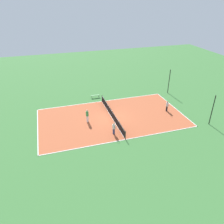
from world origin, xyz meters
name	(u,v)px	position (x,y,z in m)	size (l,w,h in m)	color
ground_plane	(112,118)	(0.00, 0.00, 0.00)	(80.00, 80.00, 0.00)	#3D7538
court_surface	(112,118)	(0.00, 0.00, 0.01)	(11.02, 20.05, 0.02)	#B75633
tennis_net	(112,114)	(0.00, 0.00, 0.58)	(10.82, 0.10, 1.10)	black
bench	(95,95)	(-7.19, -0.70, 0.38)	(0.36, 1.46, 0.45)	#4C8C4C
player_far_white	(167,105)	(0.48, 8.27, 0.92)	(0.99, 0.62, 1.58)	black
player_near_white	(114,128)	(3.92, -0.98, 0.90)	(0.94, 0.37, 1.55)	navy
player_far_green	(87,115)	(0.13, -3.48, 1.08)	(0.51, 0.51, 1.83)	white
tennis_ball_far_baseline	(136,99)	(-4.57, 5.59, 0.06)	(0.07, 0.07, 0.07)	#CCE033
tennis_ball_left_sideline	(118,105)	(-3.26, 1.92, 0.06)	(0.07, 0.07, 0.07)	#CCE033
fence_post_back_left	(169,82)	(-5.42, 11.83, 2.09)	(0.12, 0.12, 4.19)	black
fence_post_back_right	(212,110)	(5.42, 11.83, 2.09)	(0.12, 0.12, 4.19)	black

